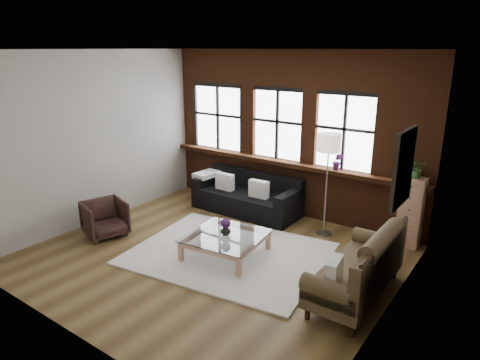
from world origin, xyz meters
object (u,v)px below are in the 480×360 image
Objects in this scene: floor_lamp at (327,182)px; dark_sofa at (246,193)px; coffee_table at (226,246)px; vase at (226,230)px; drawer_chest at (411,212)px; vintage_settee at (357,263)px; armchair at (105,219)px.

dark_sofa is at bearing 176.60° from floor_lamp.
vase is (0.00, 0.00, 0.28)m from coffee_table.
vase is at bearing -136.61° from drawer_chest.
vase is at bearing -118.45° from floor_lamp.
dark_sofa is 1.16× the size of vintage_settee.
vintage_settee is at bearing -94.02° from drawer_chest.
coffee_table is 6.74× the size of vase.
coffee_table is 0.28m from vase.
armchair is 4.13× the size of vase.
vase is 2.00m from floor_lamp.
dark_sofa reaches higher than coffee_table.
dark_sofa is 1.10× the size of floor_lamp.
vase is (-2.12, -0.08, -0.05)m from vintage_settee.
floor_lamp is at bearing 126.83° from vintage_settee.
vase is 3.12m from drawer_chest.
dark_sofa is at bearing -173.68° from drawer_chest.
vintage_settee is 2.07m from drawer_chest.
drawer_chest is 0.60× the size of floor_lamp.
floor_lamp is (-1.35, -0.45, 0.40)m from drawer_chest.
drawer_chest reaches higher than coffee_table.
vintage_settee is 1.65× the size of coffee_table.
dark_sofa is 3.13× the size of armchair.
floor_lamp is at bearing -36.30° from armchair.
vintage_settee is 0.95× the size of floor_lamp.
floor_lamp reaches higher than armchair.
dark_sofa is 1.99m from vase.
drawer_chest reaches higher than vintage_settee.
vintage_settee reaches higher than dark_sofa.
vintage_settee reaches higher than armchair.
armchair is 2.32m from coffee_table.
floor_lamp reaches higher than dark_sofa.
drawer_chest is (4.51, 2.75, 0.28)m from armchair.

